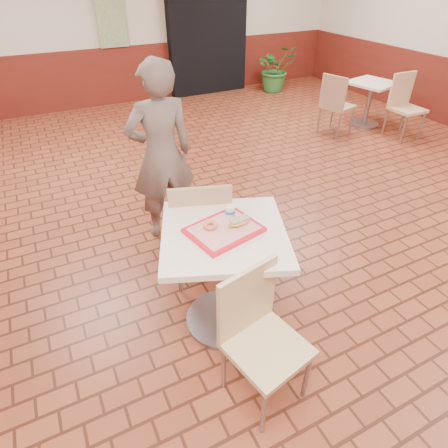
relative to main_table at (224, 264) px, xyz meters
name	(u,v)px	position (x,y,z in m)	size (l,w,h in m)	color
room_shell	(321,77)	(1.26, 0.76, 0.93)	(8.01, 10.01, 3.01)	brown
wainscot_band	(305,185)	(1.26, 0.76, -0.07)	(8.00, 10.00, 1.00)	#591911
corridor_doorway	(208,34)	(2.46, 5.64, 0.53)	(1.60, 0.22, 2.20)	black
promo_poster	(109,9)	(0.66, 5.70, 1.03)	(0.50, 0.03, 1.20)	gray
main_table	(224,264)	(0.00, 0.00, 0.00)	(0.80, 0.80, 0.85)	beige
chair_main_front	(259,332)	(-0.05, -0.56, -0.06)	(0.50, 0.50, 0.91)	#D7B581
chair_main_back	(200,228)	(0.03, 0.49, -0.02)	(0.58, 0.58, 0.99)	tan
customer	(161,155)	(0.02, 1.31, 0.27)	(0.61, 0.40, 1.68)	#6D5C54
serving_tray	(224,230)	(0.00, 0.00, 0.29)	(0.44, 0.34, 0.03)	red
ring_donut	(210,225)	(-0.07, 0.05, 0.32)	(0.10, 0.10, 0.03)	#B86A43
long_john_donut	(239,222)	(0.10, -0.01, 0.33)	(0.16, 0.09, 0.05)	gold
paper_cup	(230,212)	(0.09, 0.10, 0.35)	(0.07, 0.07, 0.08)	silver
second_table	(370,96)	(4.02, 2.72, -0.10)	(0.66, 0.66, 0.70)	beige
chair_second_left	(336,102)	(3.21, 2.62, -0.06)	(0.52, 0.52, 0.92)	tan
chair_second_front	(405,103)	(4.11, 2.11, -0.05)	(0.44, 0.44, 0.94)	#D6AC80
potted_plant	(275,68)	(3.74, 5.11, -0.12)	(0.81, 0.70, 0.90)	#2C6C2B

